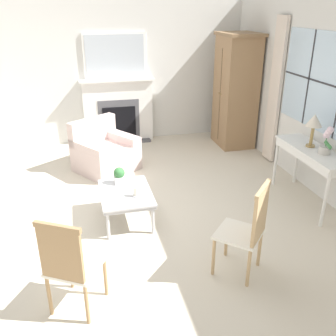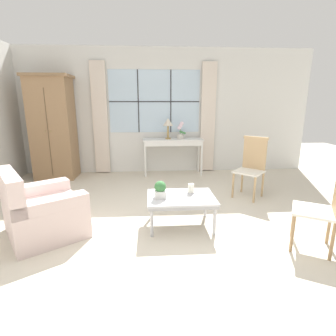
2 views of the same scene
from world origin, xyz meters
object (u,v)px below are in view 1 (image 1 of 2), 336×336
(fireplace, at_px, (118,106))
(potted_orchid, at_px, (326,142))
(table_lamp, at_px, (314,122))
(side_chair_wooden, at_px, (249,226))
(armchair_upholstered, at_px, (105,154))
(armoire, at_px, (236,91))
(console_table, at_px, (313,155))
(accent_chair_wooden, at_px, (69,262))
(coffee_table, at_px, (126,195))
(pillar_candle, at_px, (136,192))
(potted_plant_small, at_px, (119,175))

(fireplace, relative_size, potted_orchid, 5.61)
(table_lamp, relative_size, side_chair_wooden, 0.44)
(potted_orchid, xyz_separation_m, armchair_upholstered, (-2.05, -2.77, -0.69))
(armoire, distance_m, console_table, 2.60)
(armoire, height_order, accent_chair_wooden, armoire)
(armchair_upholstered, bearing_deg, console_table, 55.52)
(console_table, relative_size, coffee_table, 1.51)
(armoire, height_order, pillar_candle, armoire)
(console_table, distance_m, pillar_candle, 2.50)
(armchair_upholstered, bearing_deg, table_lamp, 57.22)
(armoire, distance_m, potted_plant_small, 3.41)
(armoire, distance_m, armchair_upholstered, 2.86)
(table_lamp, xyz_separation_m, armchair_upholstered, (-1.77, -2.74, -0.89))
(armoire, bearing_deg, side_chair_wooden, -20.77)
(pillar_candle, bearing_deg, armoire, 137.16)
(armchair_upholstered, height_order, coffee_table, armchair_upholstered)
(table_lamp, xyz_separation_m, side_chair_wooden, (1.36, -1.54, -0.59))
(potted_orchid, bearing_deg, console_table, -168.16)
(potted_orchid, relative_size, potted_plant_small, 1.69)
(fireplace, distance_m, coffee_table, 3.22)
(table_lamp, bearing_deg, armoire, -177.88)
(fireplace, relative_size, armoire, 0.99)
(console_table, distance_m, armchair_upholstered, 3.34)
(fireplace, bearing_deg, accent_chair_wooden, -12.06)
(console_table, relative_size, armchair_upholstered, 1.10)
(coffee_table, distance_m, pillar_candle, 0.22)
(potted_plant_small, bearing_deg, fireplace, 173.34)
(armoire, bearing_deg, table_lamp, 2.12)
(fireplace, distance_m, armchair_upholstered, 1.56)
(armoire, xyz_separation_m, potted_plant_small, (2.17, -2.57, -0.56))
(table_lamp, bearing_deg, side_chair_wooden, -48.56)
(console_table, xyz_separation_m, potted_orchid, (0.17, 0.04, 0.25))
(pillar_candle, bearing_deg, accent_chair_wooden, -31.26)
(armoire, bearing_deg, potted_orchid, 2.48)
(fireplace, distance_m, armoire, 2.37)
(console_table, bearing_deg, armoire, -178.17)
(console_table, height_order, coffee_table, console_table)
(side_chair_wooden, relative_size, potted_plant_small, 4.63)
(console_table, relative_size, accent_chair_wooden, 1.32)
(armchair_upholstered, relative_size, pillar_candle, 8.55)
(table_lamp, relative_size, coffee_table, 0.52)
(armoire, bearing_deg, fireplace, -108.33)
(armchair_upholstered, height_order, accent_chair_wooden, accent_chair_wooden)
(table_lamp, distance_m, pillar_candle, 2.60)
(armoire, distance_m, side_chair_wooden, 4.11)
(potted_orchid, relative_size, coffee_table, 0.43)
(fireplace, height_order, armoire, armoire)
(coffee_table, bearing_deg, potted_plant_small, -171.54)
(potted_orchid, bearing_deg, table_lamp, -174.41)
(console_table, xyz_separation_m, potted_plant_small, (-0.40, -2.65, -0.19))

